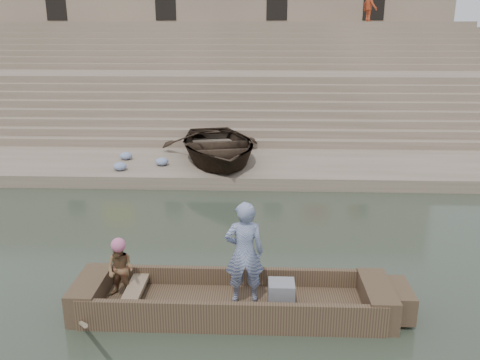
# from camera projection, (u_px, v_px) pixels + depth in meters

# --- Properties ---
(ground) EXTENTS (120.00, 120.00, 0.00)m
(ground) POSITION_uv_depth(u_px,v_px,m) (57.00, 284.00, 9.78)
(ground) COLOR #2C3628
(ground) RESTS_ON ground
(lower_landing) EXTENTS (32.00, 4.00, 0.40)m
(lower_landing) POSITION_uv_depth(u_px,v_px,m) (146.00, 166.00, 17.35)
(lower_landing) COLOR gray
(lower_landing) RESTS_ON ground
(mid_landing) EXTENTS (32.00, 3.00, 2.80)m
(mid_landing) POSITION_uv_depth(u_px,v_px,m) (178.00, 102.00, 24.15)
(mid_landing) COLOR gray
(mid_landing) RESTS_ON ground
(upper_landing) EXTENTS (32.00, 3.00, 5.20)m
(upper_landing) POSITION_uv_depth(u_px,v_px,m) (196.00, 66.00, 30.47)
(upper_landing) COLOR gray
(upper_landing) RESTS_ON ground
(ghat_steps) EXTENTS (32.00, 11.00, 5.20)m
(ghat_steps) POSITION_uv_depth(u_px,v_px,m) (183.00, 89.00, 25.64)
(ghat_steps) COLOR gray
(ghat_steps) RESTS_ON ground
(building_wall) EXTENTS (32.00, 5.07, 11.20)m
(building_wall) POSITION_uv_depth(u_px,v_px,m) (202.00, 16.00, 33.39)
(building_wall) COLOR gray
(building_wall) RESTS_ON ground
(main_rowboat) EXTENTS (5.00, 1.30, 0.22)m
(main_rowboat) POSITION_uv_depth(u_px,v_px,m) (232.00, 307.00, 8.80)
(main_rowboat) COLOR brown
(main_rowboat) RESTS_ON ground
(rowboat_trim) EXTENTS (6.04, 2.63, 1.76)m
(rowboat_trim) POSITION_uv_depth(u_px,v_px,m) (244.00, 298.00, 8.73)
(rowboat_trim) COLOR brown
(rowboat_trim) RESTS_ON ground
(standing_man) EXTENTS (0.72, 0.51, 1.88)m
(standing_man) POSITION_uv_depth(u_px,v_px,m) (244.00, 253.00, 8.50)
(standing_man) COLOR navy
(standing_man) RESTS_ON main_rowboat
(rowing_man) EXTENTS (0.62, 0.54, 1.09)m
(rowing_man) POSITION_uv_depth(u_px,v_px,m) (120.00, 270.00, 8.75)
(rowing_man) COLOR #236934
(rowing_man) RESTS_ON main_rowboat
(television) EXTENTS (0.46, 0.42, 0.40)m
(television) POSITION_uv_depth(u_px,v_px,m) (281.00, 292.00, 8.67)
(television) COLOR slate
(television) RESTS_ON main_rowboat
(beached_rowboat) EXTENTS (4.78, 5.91, 1.08)m
(beached_rowboat) POSITION_uv_depth(u_px,v_px,m) (217.00, 146.00, 17.13)
(beached_rowboat) COLOR #2D2116
(beached_rowboat) RESTS_ON lower_landing
(pedestrian) EXTENTS (1.07, 1.36, 1.84)m
(pedestrian) POSITION_uv_depth(u_px,v_px,m) (370.00, 5.00, 28.17)
(pedestrian) COLOR #993519
(pedestrian) RESTS_ON upper_landing
(cloth_bundles) EXTENTS (3.29, 2.45, 0.26)m
(cloth_bundles) POSITION_uv_depth(u_px,v_px,m) (155.00, 159.00, 17.04)
(cloth_bundles) COLOR #3F5999
(cloth_bundles) RESTS_ON lower_landing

